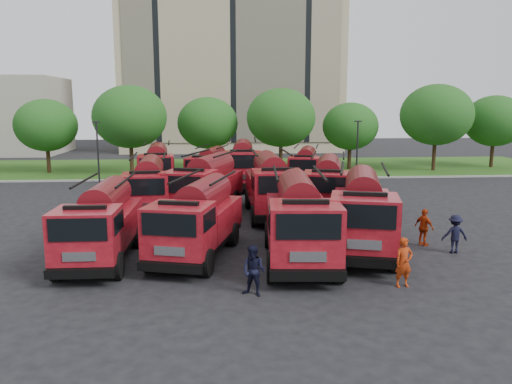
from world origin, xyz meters
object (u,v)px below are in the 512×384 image
(fire_truck_7, at_px, (327,185))
(fire_truck_1, at_px, (198,219))
(fire_truck_11, at_px, (306,167))
(firefighter_5, at_px, (352,206))
(fire_truck_8, at_px, (157,167))
(fire_truck_10, at_px, (243,164))
(firefighter_4, at_px, (168,228))
(firefighter_0, at_px, (402,287))
(firefighter_2, at_px, (423,245))
(fire_truck_3, at_px, (362,212))
(fire_truck_2, at_px, (299,220))
(fire_truck_4, at_px, (149,187))
(fire_truck_9, at_px, (210,168))
(fire_truck_5, at_px, (205,185))
(fire_truck_0, at_px, (102,223))
(fire_truck_6, at_px, (272,185))
(firefighter_1, at_px, (254,295))
(firefighter_3, at_px, (453,253))

(fire_truck_7, bearing_deg, fire_truck_1, -118.27)
(fire_truck_11, bearing_deg, firefighter_5, -65.36)
(fire_truck_1, relative_size, firefighter_5, 4.79)
(fire_truck_8, distance_m, fire_truck_10, 6.68)
(firefighter_4, bearing_deg, firefighter_0, 171.23)
(firefighter_0, bearing_deg, firefighter_2, 51.06)
(fire_truck_3, bearing_deg, fire_truck_2, -143.23)
(fire_truck_4, bearing_deg, fire_truck_9, 67.44)
(fire_truck_5, height_order, fire_truck_9, fire_truck_5)
(fire_truck_0, xyz_separation_m, fire_truck_2, (8.25, -0.64, 0.15))
(fire_truck_6, relative_size, firefighter_2, 4.52)
(fire_truck_8, bearing_deg, firefighter_2, -55.53)
(fire_truck_3, bearing_deg, firefighter_0, -72.53)
(firefighter_1, bearing_deg, fire_truck_3, 73.23)
(fire_truck_3, xyz_separation_m, firefighter_4, (-9.12, 4.75, -1.76))
(fire_truck_9, distance_m, fire_truck_10, 2.65)
(fire_truck_3, height_order, fire_truck_6, fire_truck_6)
(fire_truck_6, bearing_deg, firefighter_1, -99.45)
(fire_truck_10, distance_m, fire_truck_11, 5.06)
(fire_truck_6, xyz_separation_m, firefighter_4, (-5.85, -2.77, -1.79))
(fire_truck_6, relative_size, firefighter_5, 5.06)
(firefighter_4, bearing_deg, fire_truck_2, 171.89)
(fire_truck_1, height_order, fire_truck_2, fire_truck_2)
(fire_truck_2, bearing_deg, fire_truck_5, 118.58)
(fire_truck_2, distance_m, firefighter_4, 8.70)
(fire_truck_10, distance_m, firefighter_1, 23.11)
(firefighter_0, bearing_deg, fire_truck_4, 120.63)
(firefighter_5, bearing_deg, fire_truck_7, 45.65)
(fire_truck_3, height_order, firefighter_1, fire_truck_3)
(fire_truck_5, distance_m, firefighter_4, 4.17)
(firefighter_2, xyz_separation_m, firefighter_3, (0.88, -1.24, 0.00))
(fire_truck_7, distance_m, firefighter_4, 9.92)
(fire_truck_9, bearing_deg, firefighter_2, -46.71)
(fire_truck_0, distance_m, fire_truck_11, 22.01)
(fire_truck_6, xyz_separation_m, firefighter_3, (7.23, -8.25, -1.79))
(fire_truck_0, height_order, fire_truck_2, fire_truck_2)
(fire_truck_10, bearing_deg, firefighter_3, -62.43)
(fire_truck_8, distance_m, fire_truck_11, 11.72)
(fire_truck_9, distance_m, firefighter_5, 12.70)
(firefighter_3, bearing_deg, fire_truck_11, -74.97)
(fire_truck_4, bearing_deg, firefighter_1, -72.08)
(fire_truck_3, relative_size, fire_truck_4, 1.08)
(fire_truck_5, height_order, firefighter_0, fire_truck_5)
(fire_truck_1, xyz_separation_m, fire_truck_8, (-3.88, 17.94, 0.09))
(firefighter_0, height_order, firefighter_4, firefighter_0)
(fire_truck_5, height_order, firefighter_3, fire_truck_5)
(firefighter_4, bearing_deg, firefighter_5, -120.15)
(fire_truck_6, xyz_separation_m, fire_truck_10, (-1.24, 10.44, 0.02))
(fire_truck_4, bearing_deg, firefighter_3, -35.32)
(firefighter_3, bearing_deg, fire_truck_6, -44.09)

